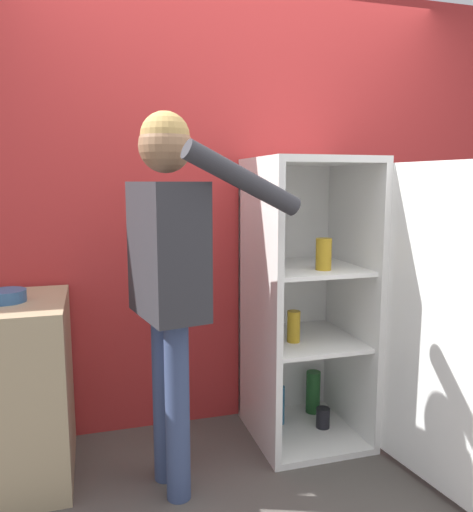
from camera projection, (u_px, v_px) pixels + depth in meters
ground_plane at (297, 508)px, 2.22m from camera, size 12.00×12.00×0.00m
wall_back at (236, 209)px, 2.96m from camera, size 7.00×0.06×2.55m
refrigerator at (326, 306)px, 2.71m from camera, size 0.72×1.23×1.56m
person at (169, 256)px, 2.21m from camera, size 0.73×0.56×1.74m
counter at (0, 393)px, 2.37m from camera, size 0.64×0.64×0.89m
bowl at (6, 296)px, 2.31m from camera, size 0.18×0.18×0.06m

